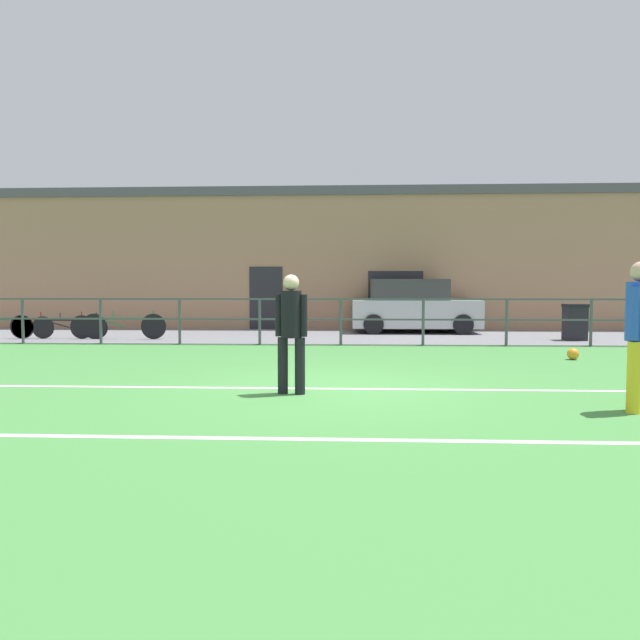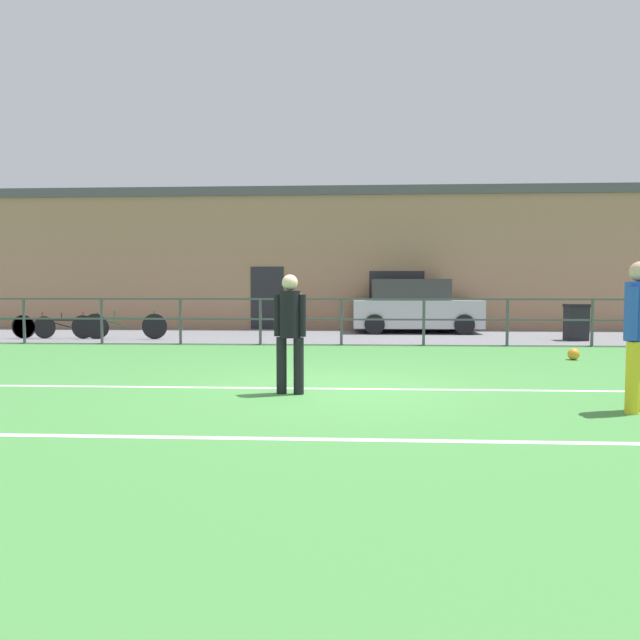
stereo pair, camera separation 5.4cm
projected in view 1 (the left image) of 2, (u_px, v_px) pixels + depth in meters
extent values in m
cube|color=#478C42|center=(336.00, 389.00, 8.05)|extent=(60.00, 44.00, 0.04)
cube|color=white|center=(336.00, 389.00, 7.97)|extent=(36.00, 0.11, 0.00)
cube|color=white|center=(330.00, 439.00, 5.31)|extent=(36.00, 0.11, 0.00)
cube|color=slate|center=(342.00, 336.00, 16.52)|extent=(48.00, 5.00, 0.02)
cylinder|color=#474C51|center=(23.00, 321.00, 14.38)|extent=(0.07, 0.07, 1.15)
cylinder|color=#474C51|center=(101.00, 321.00, 14.29)|extent=(0.07, 0.07, 1.15)
cylinder|color=#474C51|center=(180.00, 321.00, 14.19)|extent=(0.07, 0.07, 1.15)
cylinder|color=#474C51|center=(260.00, 322.00, 14.09)|extent=(0.07, 0.07, 1.15)
cylinder|color=#474C51|center=(341.00, 322.00, 14.00)|extent=(0.07, 0.07, 1.15)
cylinder|color=#474C51|center=(423.00, 322.00, 13.90)|extent=(0.07, 0.07, 1.15)
cylinder|color=#474C51|center=(507.00, 322.00, 13.81)|extent=(0.07, 0.07, 1.15)
cylinder|color=#474C51|center=(591.00, 322.00, 13.71)|extent=(0.07, 0.07, 1.15)
cube|color=#474C51|center=(341.00, 299.00, 13.97)|extent=(36.00, 0.04, 0.04)
cube|color=#474C51|center=(341.00, 319.00, 14.00)|extent=(36.00, 0.04, 0.04)
cube|color=#A37A5B|center=(343.00, 264.00, 20.09)|extent=(28.00, 2.40, 4.45)
cube|color=#232328|center=(266.00, 298.00, 19.07)|extent=(1.10, 0.04, 2.10)
cube|color=#232328|center=(395.00, 288.00, 18.84)|extent=(1.80, 0.04, 1.10)
cube|color=#4C4C51|center=(343.00, 196.00, 19.95)|extent=(28.00, 2.56, 0.30)
cylinder|color=black|center=(300.00, 366.00, 7.55)|extent=(0.14, 0.14, 0.75)
cylinder|color=black|center=(283.00, 366.00, 7.60)|extent=(0.14, 0.14, 0.75)
cylinder|color=black|center=(291.00, 314.00, 7.54)|extent=(0.28, 0.28, 0.62)
sphere|color=beige|center=(291.00, 283.00, 7.52)|extent=(0.21, 0.21, 0.21)
cylinder|color=black|center=(304.00, 316.00, 7.51)|extent=(0.10, 0.10, 0.55)
cylinder|color=black|center=(279.00, 315.00, 7.58)|extent=(0.10, 0.10, 0.55)
cylinder|color=gold|center=(634.00, 378.00, 6.40)|extent=(0.15, 0.15, 0.81)
cylinder|color=blue|center=(640.00, 311.00, 6.44)|extent=(0.30, 0.30, 0.67)
cylinder|color=blue|center=(634.00, 313.00, 6.32)|extent=(0.11, 0.11, 0.60)
sphere|color=orange|center=(573.00, 354.00, 11.19)|extent=(0.23, 0.23, 0.23)
cylinder|color=#232D4C|center=(301.00, 322.00, 18.18)|extent=(0.11, 0.11, 0.58)
cylinder|color=#232D4C|center=(295.00, 322.00, 18.15)|extent=(0.11, 0.11, 0.58)
cylinder|color=red|center=(298.00, 306.00, 18.14)|extent=(0.21, 0.21, 0.48)
sphere|color=#A37556|center=(298.00, 295.00, 18.12)|extent=(0.16, 0.16, 0.16)
cylinder|color=red|center=(302.00, 306.00, 18.16)|extent=(0.08, 0.08, 0.43)
cylinder|color=red|center=(294.00, 306.00, 18.12)|extent=(0.08, 0.08, 0.43)
cube|color=#B7B7BC|center=(415.00, 313.00, 17.80)|extent=(3.87, 1.81, 0.84)
cube|color=#373738|center=(409.00, 290.00, 17.76)|extent=(2.32, 1.52, 0.64)
cylinder|color=black|center=(373.00, 324.00, 17.01)|extent=(0.60, 0.18, 0.60)
cylinder|color=black|center=(463.00, 325.00, 16.88)|extent=(0.60, 0.18, 0.60)
cylinder|color=black|center=(371.00, 321.00, 18.74)|extent=(0.60, 0.18, 0.60)
cylinder|color=black|center=(452.00, 321.00, 18.61)|extent=(0.60, 0.18, 0.60)
cylinder|color=black|center=(22.00, 327.00, 15.63)|extent=(0.64, 0.04, 0.64)
cylinder|color=black|center=(82.00, 327.00, 15.55)|extent=(0.64, 0.04, 0.64)
cube|color=maroon|center=(52.00, 319.00, 15.57)|extent=(1.31, 0.04, 0.04)
cube|color=maroon|center=(37.00, 323.00, 15.60)|extent=(0.83, 0.03, 0.23)
cylinder|color=maroon|center=(41.00, 316.00, 15.58)|extent=(0.03, 0.03, 0.20)
cylinder|color=maroon|center=(82.00, 317.00, 15.53)|extent=(0.03, 0.03, 0.28)
cylinder|color=black|center=(94.00, 326.00, 15.51)|extent=(0.69, 0.04, 0.69)
cylinder|color=black|center=(154.00, 326.00, 15.43)|extent=(0.69, 0.04, 0.69)
cube|color=#1E6633|center=(124.00, 318.00, 15.46)|extent=(1.27, 0.04, 0.04)
cube|color=#1E6633|center=(109.00, 322.00, 15.48)|extent=(0.80, 0.03, 0.25)
cylinder|color=#1E6633|center=(113.00, 314.00, 15.46)|extent=(0.03, 0.03, 0.20)
cylinder|color=#1E6633|center=(153.00, 316.00, 15.41)|extent=(0.03, 0.03, 0.28)
cylinder|color=black|center=(43.00, 327.00, 15.60)|extent=(0.61, 0.04, 0.61)
cylinder|color=black|center=(97.00, 328.00, 15.53)|extent=(0.61, 0.04, 0.61)
cube|color=black|center=(70.00, 320.00, 15.55)|extent=(1.16, 0.04, 0.04)
cube|color=black|center=(56.00, 324.00, 15.57)|extent=(0.73, 0.03, 0.22)
cylinder|color=black|center=(60.00, 317.00, 15.56)|extent=(0.03, 0.03, 0.20)
cylinder|color=black|center=(96.00, 318.00, 15.51)|extent=(0.03, 0.03, 0.28)
cylinder|color=black|center=(23.00, 327.00, 15.62)|extent=(0.63, 0.04, 0.63)
cylinder|color=#1E6633|center=(23.00, 317.00, 15.61)|extent=(0.03, 0.03, 0.28)
cube|color=black|center=(575.00, 324.00, 15.09)|extent=(0.52, 0.44, 0.88)
cube|color=black|center=(575.00, 306.00, 15.07)|extent=(0.56, 0.47, 0.08)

